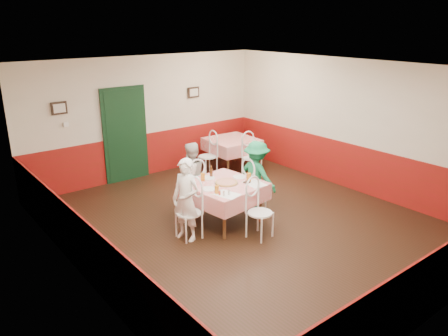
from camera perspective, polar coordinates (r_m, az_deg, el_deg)
floor at (r=8.10m, az=2.65°, el=-7.15°), size 7.00×7.00×0.00m
ceiling at (r=7.33m, az=2.99°, el=12.97°), size 7.00×7.00×0.00m
back_wall at (r=10.41m, az=-10.04°, el=6.61°), size 6.00×0.10×2.80m
front_wall at (r=5.62m, az=27.07°, el=-5.72°), size 6.00×0.10×2.80m
left_wall at (r=6.15m, az=-18.79°, el=-2.60°), size 0.10×7.00×2.80m
right_wall at (r=9.78m, az=16.24°, el=5.37°), size 0.10×7.00×2.80m
wainscot_back at (r=10.61m, az=-9.73°, el=1.84°), size 6.00×0.03×1.00m
wainscot_front at (r=6.03m, az=25.66°, el=-13.52°), size 6.00×0.03×1.00m
wainscot_left at (r=6.52m, az=-17.84°, el=-9.97°), size 0.03×7.00×1.00m
wainscot_right at (r=10.00m, az=15.73°, el=0.35°), size 0.03×7.00×1.00m
door at (r=10.18m, az=-12.76°, el=4.13°), size 0.96×0.06×2.10m
picture_left at (r=9.51m, az=-20.73°, el=7.33°), size 0.32×0.03×0.26m
picture_right at (r=10.95m, az=-4.00°, el=9.83°), size 0.32×0.03×0.26m
thermostat at (r=9.61m, az=-19.93°, el=5.38°), size 0.10×0.03×0.10m
main_table at (r=7.97m, az=-0.00°, el=-4.60°), size 1.36×1.36×0.77m
second_table at (r=10.89m, az=1.03°, el=1.86°), size 1.18×1.18×0.77m
chair_left at (r=7.41m, az=-4.63°, el=-5.91°), size 0.43×0.43×0.90m
chair_right at (r=8.53m, az=4.00°, el=-2.51°), size 0.42×0.42×0.90m
chair_far at (r=8.52m, az=-4.09°, el=-2.54°), size 0.44×0.44×0.90m
chair_near at (r=7.42m, az=4.72°, el=-5.87°), size 0.49×0.49×0.90m
chair_second_a at (r=10.43m, az=-2.16°, el=1.51°), size 0.44×0.44×0.90m
chair_second_b at (r=10.32m, az=3.67°, el=1.31°), size 0.44×0.44×0.90m
pizza at (r=7.83m, az=0.31°, el=-1.92°), size 0.45×0.45×0.03m
plate_left at (r=7.55m, az=-2.01°, el=-2.75°), size 0.28×0.28×0.01m
plate_right at (r=8.13m, az=2.03°, el=-1.17°), size 0.28×0.28×0.01m
plate_far at (r=8.08m, az=-2.07°, el=-1.29°), size 0.28×0.28×0.01m
glass_a at (r=7.36m, az=-0.95°, el=-2.82°), size 0.08×0.08×0.14m
glass_b at (r=7.92m, az=3.25°, el=-1.20°), size 0.09×0.09×0.15m
glass_c at (r=7.95m, az=-2.78°, el=-1.17°), size 0.08×0.08×0.14m
beer_bottle at (r=8.11m, az=-1.68°, el=-0.48°), size 0.06×0.06×0.21m
shaker_a at (r=7.25m, az=-0.01°, el=-3.37°), size 0.04×0.04×0.09m
shaker_b at (r=7.29m, az=0.65°, el=-3.24°), size 0.04×0.04×0.09m
shaker_c at (r=7.30m, az=-0.58°, el=-3.21°), size 0.04×0.04×0.09m
menu_left at (r=7.33m, az=0.42°, el=-3.48°), size 0.39×0.46×0.00m
menu_right at (r=7.83m, az=4.04°, el=-2.05°), size 0.33×0.42×0.00m
wallet at (r=7.86m, az=3.01°, el=-1.87°), size 0.12×0.10×0.02m
diner_left at (r=7.28m, az=-4.98°, el=-4.17°), size 0.49×0.60×1.42m
diner_far at (r=8.48m, az=-4.35°, el=-1.08°), size 0.74×0.63×1.34m
diner_right at (r=8.48m, az=4.26°, el=-0.97°), size 0.62×0.94×1.36m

